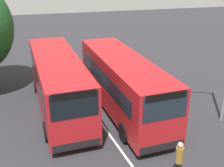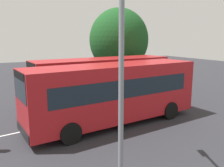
% 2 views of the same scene
% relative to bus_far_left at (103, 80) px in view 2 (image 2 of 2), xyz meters
% --- Properties ---
extents(ground_plane, '(73.32, 73.32, 0.00)m').
position_rel_bus_far_left_xyz_m(ground_plane, '(0.76, 1.82, -1.79)').
color(ground_plane, '#2B2B30').
extents(bus_far_left, '(9.81, 3.01, 3.25)m').
position_rel_bus_far_left_xyz_m(bus_far_left, '(0.00, 0.00, 0.00)').
color(bus_far_left, '#AD191E').
rests_on(bus_far_left, ground).
extents(bus_center_left, '(9.84, 3.16, 3.25)m').
position_rel_bus_far_left_xyz_m(bus_center_left, '(1.10, 3.60, 0.00)').
color(bus_center_left, '#AD191E').
rests_on(bus_center_left, ground).
extents(street_lamp, '(1.05, 2.20, 7.06)m').
position_rel_bus_far_left_xyz_m(street_lamp, '(3.54, 8.38, 2.30)').
color(street_lamp, gray).
rests_on(street_lamp, ground).
extents(depot_tree, '(5.56, 5.00, 7.34)m').
position_rel_bus_far_left_xyz_m(depot_tree, '(-4.04, -4.84, 2.62)').
color(depot_tree, '#4C3823').
rests_on(depot_tree, ground).
extents(lane_stripe_outer_left, '(15.30, 2.08, 0.01)m').
position_rel_bus_far_left_xyz_m(lane_stripe_outer_left, '(0.76, 1.82, -1.79)').
color(lane_stripe_outer_left, silver).
rests_on(lane_stripe_outer_left, ground).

